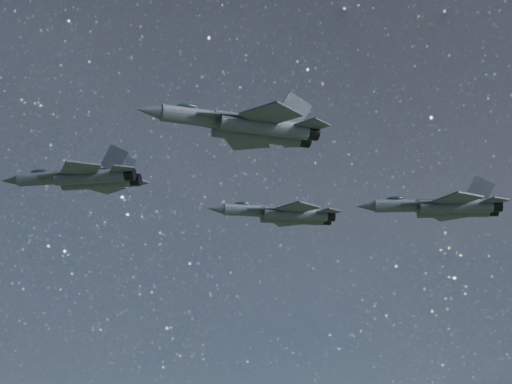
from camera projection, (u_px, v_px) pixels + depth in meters
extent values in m
cylinder|color=#383F46|center=(49.00, 178.00, 84.86)|extent=(7.01, 3.31, 1.45)
cone|color=#383F46|center=(10.00, 180.00, 85.63)|extent=(2.50, 1.87, 1.30)
ellipsoid|color=#1A2A2F|center=(39.00, 173.00, 85.26)|extent=(2.40, 1.55, 0.72)
cube|color=#383F46|center=(91.00, 176.00, 84.01)|extent=(7.71, 3.46, 1.21)
cylinder|color=#383F46|center=(90.00, 177.00, 82.95)|extent=(7.90, 3.57, 1.45)
cylinder|color=#383F46|center=(97.00, 182.00, 84.69)|extent=(7.90, 3.57, 1.45)
cylinder|color=black|center=(129.00, 175.00, 82.21)|extent=(1.53, 1.62, 1.34)
cylinder|color=black|center=(135.00, 180.00, 83.95)|extent=(1.53, 1.62, 1.34)
cube|color=#383F46|center=(58.00, 175.00, 83.36)|extent=(4.77, 3.12, 0.11)
cube|color=#383F46|center=(68.00, 182.00, 85.71)|extent=(4.90, 1.45, 0.11)
cube|color=#383F46|center=(81.00, 169.00, 80.94)|extent=(4.49, 4.81, 0.19)
cube|color=#383F46|center=(103.00, 187.00, 86.88)|extent=(5.33, 5.30, 0.19)
cube|color=#383F46|center=(122.00, 169.00, 81.19)|extent=(2.63, 2.77, 0.14)
cube|color=#383F46|center=(135.00, 182.00, 85.21)|extent=(3.16, 3.15, 0.14)
cube|color=#383F46|center=(115.00, 159.00, 82.78)|extent=(3.07, 1.29, 3.31)
cube|color=#383F46|center=(122.00, 166.00, 84.97)|extent=(3.20, 0.79, 3.31)
cylinder|color=#383F46|center=(252.00, 211.00, 95.66)|extent=(6.99, 1.97, 1.45)
cone|color=#383F46|center=(216.00, 209.00, 94.92)|extent=(2.33, 1.47, 1.30)
ellipsoid|color=#1A2A2F|center=(243.00, 205.00, 95.68)|extent=(2.29, 1.14, 0.72)
cube|color=#383F46|center=(291.00, 213.00, 96.46)|extent=(7.72, 1.97, 1.21)
cylinder|color=#383F46|center=(295.00, 214.00, 95.52)|extent=(7.91, 2.04, 1.45)
cylinder|color=#383F46|center=(292.00, 218.00, 97.27)|extent=(7.91, 2.04, 1.45)
cylinder|color=black|center=(329.00, 216.00, 96.24)|extent=(1.31, 1.43, 1.34)
cylinder|color=black|center=(326.00, 220.00, 97.99)|extent=(1.31, 1.43, 1.34)
cube|color=#383F46|center=(267.00, 209.00, 94.73)|extent=(4.93, 1.58, 0.11)
cube|color=#383F46|center=(264.00, 215.00, 97.09)|extent=(4.94, 2.27, 0.11)
cube|color=#383F46|center=(298.00, 208.00, 93.44)|extent=(5.23, 5.33, 0.19)
cube|color=#383F46|center=(287.00, 221.00, 99.40)|extent=(5.00, 5.19, 0.19)
cube|color=#383F46|center=(329.00, 212.00, 95.09)|extent=(3.08, 3.13, 0.14)
cube|color=#383F46|center=(320.00, 221.00, 99.12)|extent=(2.94, 3.03, 0.14)
cube|color=#383F46|center=(317.00, 201.00, 96.27)|extent=(3.25, 0.48, 3.32)
cube|color=#383F46|center=(313.00, 206.00, 98.47)|extent=(3.22, 0.65, 3.32)
cylinder|color=#383F46|center=(202.00, 118.00, 65.14)|extent=(6.99, 2.97, 1.44)
cone|color=#383F46|center=(149.00, 111.00, 63.76)|extent=(2.46, 1.77, 1.29)
ellipsoid|color=#1A2A2F|center=(189.00, 108.00, 65.00)|extent=(2.36, 1.45, 0.71)
cube|color=#383F46|center=(256.00, 125.00, 66.62)|extent=(7.69, 3.08, 1.20)
cylinder|color=#383F46|center=(264.00, 126.00, 65.78)|extent=(7.89, 3.18, 1.44)
cylinder|color=#383F46|center=(257.00, 134.00, 67.45)|extent=(7.89, 3.18, 1.44)
cylinder|color=black|center=(311.00, 132.00, 67.09)|extent=(1.47, 1.57, 1.33)
cylinder|color=black|center=(303.00, 140.00, 68.77)|extent=(1.47, 1.57, 1.33)
cube|color=#383F46|center=(225.00, 116.00, 64.50)|extent=(4.84, 1.20, 0.11)
cube|color=#383F46|center=(217.00, 127.00, 66.75)|extent=(4.80, 2.90, 0.11)
cube|color=#383F46|center=(271.00, 114.00, 63.77)|extent=(5.29, 5.29, 0.18)
cube|color=#383F46|center=(247.00, 140.00, 69.45)|extent=(4.60, 4.89, 0.18)
cube|color=#383F46|center=(312.00, 125.00, 65.95)|extent=(3.13, 3.14, 0.14)
cube|color=#383F46|center=(294.00, 142.00, 69.79)|extent=(2.70, 2.83, 0.14)
cube|color=#383F46|center=(295.00, 110.00, 66.91)|extent=(3.21, 0.62, 3.29)
cube|color=#383F46|center=(285.00, 120.00, 69.00)|extent=(3.10, 1.13, 3.29)
cylinder|color=#383F46|center=(406.00, 206.00, 83.12)|extent=(6.75, 2.44, 1.39)
cone|color=#383F46|center=(366.00, 206.00, 83.37)|extent=(2.32, 1.58, 1.25)
ellipsoid|color=#1A2A2F|center=(396.00, 200.00, 83.38)|extent=(2.25, 1.27, 0.69)
cube|color=#383F46|center=(451.00, 205.00, 82.83)|extent=(7.45, 2.50, 1.16)
cylinder|color=#383F46|center=(456.00, 206.00, 81.84)|extent=(7.64, 2.58, 1.39)
cylinder|color=#383F46|center=(453.00, 211.00, 83.55)|extent=(7.64, 2.58, 1.39)
cylinder|color=black|center=(496.00, 206.00, 81.60)|extent=(1.35, 1.46, 1.29)
cylinder|color=black|center=(492.00, 210.00, 83.30)|extent=(1.35, 1.46, 1.29)
cube|color=#383F46|center=(423.00, 203.00, 81.84)|extent=(4.70, 2.53, 0.11)
cube|color=#383F46|center=(420.00, 209.00, 84.14)|extent=(4.68, 1.12, 0.11)
cube|color=#383F46|center=(458.00, 199.00, 79.86)|extent=(4.62, 4.86, 0.18)
cube|color=#383F46|center=(448.00, 215.00, 85.65)|extent=(5.09, 5.13, 0.18)
cube|color=#383F46|center=(495.00, 201.00, 80.56)|extent=(2.71, 2.82, 0.13)
cube|color=#383F46|center=(486.00, 212.00, 84.49)|extent=(3.01, 3.03, 0.13)
cube|color=#383F46|center=(480.00, 190.00, 81.97)|extent=(3.05, 0.89, 3.18)
cube|color=#383F46|center=(476.00, 196.00, 84.11)|extent=(3.12, 0.53, 3.18)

